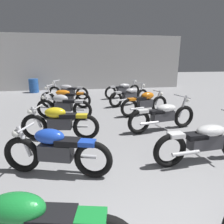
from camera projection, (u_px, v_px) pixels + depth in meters
name	position (u px, v px, depth m)	size (l,w,h in m)	color
back_wall	(91.00, 63.00, 13.13)	(12.82, 0.24, 3.60)	#BCBAB7
motorcycle_left_row_1	(56.00, 150.00, 3.32)	(1.91, 0.75, 0.88)	black
motorcycle_left_row_2	(60.00, 122.00, 4.82)	(1.96, 0.56, 0.88)	black
motorcycle_left_row_3	(63.00, 106.00, 6.55)	(1.90, 0.76, 0.88)	black
motorcycle_left_row_4	(65.00, 97.00, 8.10)	(2.12, 0.83, 0.97)	black
motorcycle_left_row_5	(68.00, 91.00, 9.77)	(2.04, 1.04, 0.97)	black
motorcycle_right_row_1	(206.00, 141.00, 3.74)	(2.17, 0.68, 0.97)	black
motorcycle_right_row_2	(163.00, 115.00, 5.47)	(2.15, 0.75, 0.97)	black
motorcycle_right_row_3	(145.00, 103.00, 7.03)	(1.94, 0.69, 0.88)	black
motorcycle_right_row_4	(130.00, 95.00, 8.59)	(2.03, 1.05, 0.97)	black
motorcycle_right_row_5	(123.00, 89.00, 10.27)	(2.08, 0.95, 0.97)	black
oil_drum	(34.00, 86.00, 11.97)	(0.59, 0.59, 0.85)	#23519E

